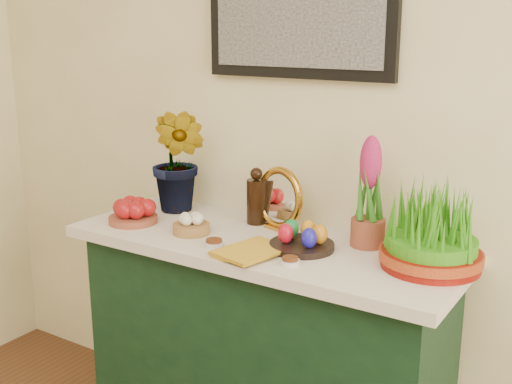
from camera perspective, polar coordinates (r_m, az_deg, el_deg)
sideboard at (r=2.44m, az=0.66°, el=-14.55°), size 1.30×0.45×0.85m
tablecloth at (r=2.26m, az=0.69°, el=-4.64°), size 1.40×0.55×0.04m
hyacinth_green at (r=2.53m, az=-6.90°, el=4.30°), size 0.29×0.25×0.55m
apple_bowl at (r=2.46m, az=-10.89°, el=-1.82°), size 0.19×0.19×0.09m
garlic_basket at (r=2.31m, az=-5.78°, el=-2.94°), size 0.15×0.15×0.07m
vinegar_cruet at (r=2.40m, az=0.04°, el=-0.62°), size 0.07×0.07×0.21m
mirror at (r=2.34m, az=2.08°, el=-0.62°), size 0.24×0.11×0.23m
book at (r=2.15m, az=-2.02°, el=-4.68°), size 0.20×0.25×0.03m
spice_dish_left at (r=2.17m, az=-3.75°, el=-4.58°), size 0.07×0.07×0.03m
spice_dish_right at (r=2.01m, az=3.06°, el=-6.17°), size 0.06×0.06×0.03m
egg_plate at (r=2.15m, az=4.13°, el=-4.25°), size 0.28×0.28×0.09m
hyacinth_pink at (r=2.16m, az=10.03°, el=-0.47°), size 0.12×0.12×0.38m
wheatgrass_sabzeh at (r=2.03m, az=15.41°, el=-3.48°), size 0.32×0.32×0.26m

